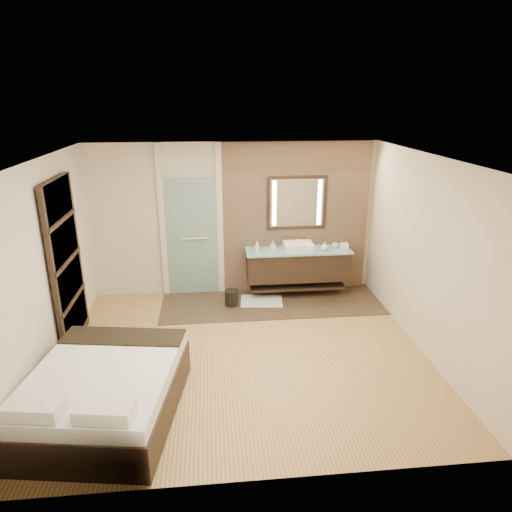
{
  "coord_description": "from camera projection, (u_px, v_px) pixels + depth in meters",
  "views": [
    {
      "loc": [
        -0.41,
        -5.58,
        3.41
      ],
      "look_at": [
        0.22,
        0.6,
        1.23
      ],
      "focal_mm": 32.0,
      "sensor_mm": 36.0,
      "label": 1
    }
  ],
  "objects": [
    {
      "name": "floor",
      "position": [
        245.0,
        353.0,
        6.4
      ],
      "size": [
        5.0,
        5.0,
        0.0
      ],
      "primitive_type": "plane",
      "color": "olive",
      "rests_on": "ground"
    },
    {
      "name": "tile_strip",
      "position": [
        272.0,
        303.0,
        7.96
      ],
      "size": [
        3.8,
        1.3,
        0.01
      ],
      "primitive_type": "cube",
      "color": "#31221A",
      "rests_on": "floor"
    },
    {
      "name": "stone_wall",
      "position": [
        296.0,
        219.0,
        8.14
      ],
      "size": [
        2.6,
        0.08,
        2.7
      ],
      "primitive_type": "cube",
      "color": "tan",
      "rests_on": "floor"
    },
    {
      "name": "vanity",
      "position": [
        297.0,
        265.0,
        8.12
      ],
      "size": [
        1.85,
        0.55,
        0.88
      ],
      "color": "black",
      "rests_on": "stone_wall"
    },
    {
      "name": "mirror_unit",
      "position": [
        297.0,
        203.0,
        7.99
      ],
      "size": [
        1.06,
        0.04,
        0.96
      ],
      "color": "black",
      "rests_on": "stone_wall"
    },
    {
      "name": "frosted_door",
      "position": [
        192.0,
        233.0,
        8.02
      ],
      "size": [
        1.1,
        0.12,
        2.7
      ],
      "color": "silver",
      "rests_on": "floor"
    },
    {
      "name": "shoji_partition",
      "position": [
        67.0,
        264.0,
        6.33
      ],
      "size": [
        0.06,
        1.2,
        2.4
      ],
      "color": "black",
      "rests_on": "floor"
    },
    {
      "name": "bed",
      "position": [
        104.0,
        392.0,
        5.06
      ],
      "size": [
        1.81,
        2.13,
        0.74
      ],
      "rotation": [
        0.0,
        0.0,
        -0.16
      ],
      "color": "black",
      "rests_on": "floor"
    },
    {
      "name": "bath_mat",
      "position": [
        262.0,
        301.0,
        8.0
      ],
      "size": [
        0.77,
        0.57,
        0.02
      ],
      "primitive_type": "cube",
      "rotation": [
        0.0,
        0.0,
        -0.1
      ],
      "color": "silver",
      "rests_on": "floor"
    },
    {
      "name": "waste_bin",
      "position": [
        232.0,
        298.0,
        7.83
      ],
      "size": [
        0.25,
        0.25,
        0.28
      ],
      "primitive_type": "cylinder",
      "rotation": [
        0.0,
        0.0,
        -0.13
      ],
      "color": "black",
      "rests_on": "floor"
    },
    {
      "name": "tissue_box",
      "position": [
        344.0,
        246.0,
        8.04
      ],
      "size": [
        0.12,
        0.12,
        0.1
      ],
      "primitive_type": "cube",
      "rotation": [
        0.0,
        0.0,
        -0.03
      ],
      "color": "white",
      "rests_on": "vanity"
    },
    {
      "name": "soap_bottle_a",
      "position": [
        257.0,
        247.0,
        7.83
      ],
      "size": [
        0.1,
        0.1,
        0.2
      ],
      "primitive_type": "imported",
      "rotation": [
        0.0,
        0.0,
        -0.3
      ],
      "color": "white",
      "rests_on": "vanity"
    },
    {
      "name": "soap_bottle_b",
      "position": [
        273.0,
        246.0,
        7.97
      ],
      "size": [
        0.1,
        0.1,
        0.16
      ],
      "primitive_type": "imported",
      "rotation": [
        0.0,
        0.0,
        0.42
      ],
      "color": "#B2B2B2",
      "rests_on": "vanity"
    },
    {
      "name": "soap_bottle_c",
      "position": [
        324.0,
        246.0,
        7.94
      ],
      "size": [
        0.15,
        0.15,
        0.16
      ],
      "primitive_type": "imported",
      "rotation": [
        0.0,
        0.0,
        -0.29
      ],
      "color": "#C2F4F3",
      "rests_on": "vanity"
    },
    {
      "name": "cup",
      "position": [
        335.0,
        245.0,
        8.11
      ],
      "size": [
        0.13,
        0.13,
        0.09
      ],
      "primitive_type": "imported",
      "rotation": [
        0.0,
        0.0,
        -0.18
      ],
      "color": "white",
      "rests_on": "vanity"
    }
  ]
}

